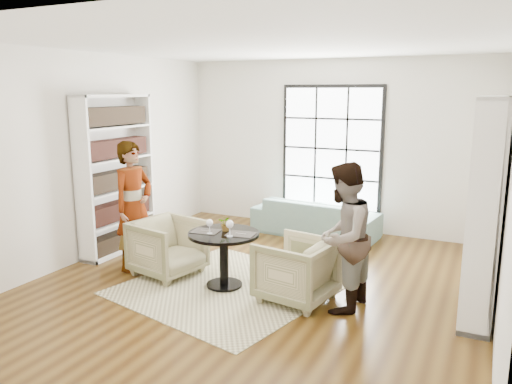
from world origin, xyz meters
The scene contains 16 objects.
ground centered at (0.00, 0.00, 0.00)m, with size 6.00×6.00×0.00m, color #593D15.
room_shell centered at (0.00, 0.54, 1.26)m, with size 6.00×6.01×6.00m.
rug centered at (-0.30, -0.32, 0.01)m, with size 2.33×2.33×0.01m, color #C2BD91.
pedestal_table centered at (-0.37, -0.28, 0.52)m, with size 0.89×0.89×0.71m.
sofa centered at (-0.09, 2.45, 0.31)m, with size 2.14×0.84×0.62m, color slate.
armchair_left centered at (-1.27, -0.22, 0.38)m, with size 0.81×0.84×0.76m, color #BFB588.
armchair_right centered at (0.60, -0.27, 0.38)m, with size 0.81×0.83×0.75m, color tan.
person_left centered at (-1.82, -0.22, 0.90)m, with size 0.65×0.43×1.79m, color gray.
person_right centered at (1.15, -0.27, 0.85)m, with size 0.82×0.64×1.69m, color gray.
placemat_left centered at (-0.59, -0.34, 0.72)m, with size 0.34×0.26×0.01m, color #272521.
placemat_right centered at (-0.14, -0.26, 0.72)m, with size 0.34×0.26×0.01m, color #272521.
cutlery_left centered at (-0.59, -0.34, 0.73)m, with size 0.14×0.22×0.01m, color silver, non-canonical shape.
cutlery_right centered at (-0.14, -0.26, 0.73)m, with size 0.14×0.22×0.01m, color silver, non-canonical shape.
wine_glass_left centered at (-0.49, -0.41, 0.85)m, with size 0.09×0.09×0.19m.
wine_glass_right centered at (-0.22, -0.40, 0.86)m, with size 0.09×0.09×0.21m.
flower_centerpiece centered at (-0.37, -0.20, 0.81)m, with size 0.18×0.15×0.20m, color gray.
Camera 1 is at (2.59, -5.52, 2.46)m, focal length 35.00 mm.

